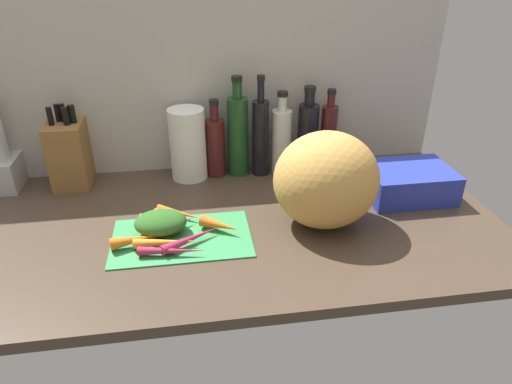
{
  "coord_description": "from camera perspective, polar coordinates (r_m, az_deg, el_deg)",
  "views": [
    {
      "loc": [
        -1.38,
        -112.17,
        69.34
      ],
      "look_at": [
        15.3,
        -3.11,
        9.98
      ],
      "focal_mm": 32.22,
      "sensor_mm": 36.0,
      "label": 1
    }
  ],
  "objects": [
    {
      "name": "bottle_4",
      "position": [
        1.58,
        6.42,
        7.02
      ],
      "size": [
        6.97,
        6.97,
        29.21
      ],
      "color": "black",
      "rests_on": "ground_plane"
    },
    {
      "name": "carrot_greens_pile",
      "position": [
        1.26,
        -11.75,
        -3.72
      ],
      "size": [
        14.01,
        10.78,
        5.93
      ],
      "primitive_type": "ellipsoid",
      "color": "#2D6023",
      "rests_on": "cutting_board"
    },
    {
      "name": "ground_plane",
      "position": [
        1.33,
        -6.77,
        -4.22
      ],
      "size": [
        170.0,
        80.0,
        3.0
      ],
      "primitive_type": "cube",
      "color": "#47382B"
    },
    {
      "name": "bottle_3",
      "position": [
        1.55,
        3.16,
        6.52
      ],
      "size": [
        6.55,
        6.55,
        28.37
      ],
      "color": "silver",
      "rests_on": "ground_plane"
    },
    {
      "name": "bottle_0",
      "position": [
        1.54,
        -5.04,
        5.76
      ],
      "size": [
        6.23,
        6.23,
        26.24
      ],
      "color": "#471919",
      "rests_on": "ground_plane"
    },
    {
      "name": "carrot_8",
      "position": [
        1.25,
        -4.52,
        -4.11
      ],
      "size": [
        11.27,
        9.06,
        3.38
      ],
      "primitive_type": "cone",
      "rotation": [
        0.0,
        1.57,
        -0.59
      ],
      "color": "orange",
      "rests_on": "cutting_board"
    },
    {
      "name": "dish_rack",
      "position": [
        1.5,
        18.31,
        1.17
      ],
      "size": [
        25.89,
        19.37,
        9.32
      ],
      "primitive_type": "cube",
      "color": "#2838AD",
      "rests_on": "ground_plane"
    },
    {
      "name": "bottle_1",
      "position": [
        1.53,
        -2.26,
        7.14
      ],
      "size": [
        6.83,
        6.83,
        33.52
      ],
      "color": "#19421E",
      "rests_on": "ground_plane"
    },
    {
      "name": "carrot_3",
      "position": [
        1.21,
        -7.97,
        -5.7
      ],
      "size": [
        16.61,
        11.24,
        2.6
      ],
      "primitive_type": "cone",
      "rotation": [
        0.0,
        1.57,
        0.53
      ],
      "color": "#B2264C",
      "rests_on": "cutting_board"
    },
    {
      "name": "wall_back",
      "position": [
        1.56,
        -8.13,
        13.37
      ],
      "size": [
        170.0,
        3.0,
        60.0
      ],
      "primitive_type": "cube",
      "color": "#BCB7AD",
      "rests_on": "ground_plane"
    },
    {
      "name": "knife_block",
      "position": [
        1.59,
        -22.14,
        4.49
      ],
      "size": [
        11.11,
        14.67,
        26.39
      ],
      "color": "olive",
      "rests_on": "ground_plane"
    },
    {
      "name": "carrot_7",
      "position": [
        1.18,
        -10.43,
        -7.19
      ],
      "size": [
        17.12,
        4.67,
        2.35
      ],
      "primitive_type": "cone",
      "rotation": [
        0.0,
        1.57,
        -0.14
      ],
      "color": "#B2264C",
      "rests_on": "cutting_board"
    },
    {
      "name": "carrot_4",
      "position": [
        1.3,
        -11.7,
        -3.38
      ],
      "size": [
        12.27,
        5.99,
        2.69
      ],
      "primitive_type": "cone",
      "rotation": [
        0.0,
        1.57,
        -0.29
      ],
      "color": "orange",
      "rests_on": "cutting_board"
    },
    {
      "name": "paper_towel_roll",
      "position": [
        1.53,
        -8.45,
        5.89
      ],
      "size": [
        11.79,
        11.79,
        23.76
      ],
      "primitive_type": "cylinder",
      "color": "white",
      "rests_on": "ground_plane"
    },
    {
      "name": "bottle_2",
      "position": [
        1.53,
        0.58,
        6.96
      ],
      "size": [
        5.57,
        5.57,
        33.82
      ],
      "color": "black",
      "rests_on": "ground_plane"
    },
    {
      "name": "carrot_5",
      "position": [
        1.23,
        -14.95,
        -5.76
      ],
      "size": [
        12.21,
        5.74,
        3.29
      ],
      "primitive_type": "cone",
      "rotation": [
        0.0,
        1.57,
        0.22
      ],
      "color": "orange",
      "rests_on": "cutting_board"
    },
    {
      "name": "carrot_2",
      "position": [
        1.21,
        -11.09,
        -6.15
      ],
      "size": [
        16.76,
        3.85,
        2.63
      ],
      "primitive_type": "cone",
      "rotation": [
        0.0,
        1.57,
        -0.07
      ],
      "color": "orange",
      "rests_on": "cutting_board"
    },
    {
      "name": "carrot_0",
      "position": [
        1.32,
        -10.47,
        -3.09
      ],
      "size": [
        10.53,
        9.11,
        2.07
      ],
      "primitive_type": "cone",
      "rotation": [
        0.0,
        1.57,
        -0.68
      ],
      "color": "orange",
      "rests_on": "cutting_board"
    },
    {
      "name": "winter_squash",
      "position": [
        1.26,
        8.69,
        1.48
      ],
      "size": [
        28.81,
        26.06,
        26.84
      ],
      "primitive_type": "ellipsoid",
      "color": "gold",
      "rests_on": "ground_plane"
    },
    {
      "name": "bottle_5",
      "position": [
        1.61,
        8.98,
        6.99
      ],
      "size": [
        5.5,
        5.5,
        27.86
      ],
      "color": "#471919",
      "rests_on": "ground_plane"
    },
    {
      "name": "cutting_board",
      "position": [
        1.25,
        -9.2,
        -5.58
      ],
      "size": [
        36.93,
        22.83,
        0.8
      ],
      "primitive_type": "cube",
      "color": "#338C4C",
      "rests_on": "ground_plane"
    },
    {
      "name": "carrot_6",
      "position": [
        1.27,
        -10.35,
        -4.23
      ],
      "size": [
        12.96,
        9.62,
        2.53
      ],
      "primitive_type": "cone",
      "rotation": [
        0.0,
        1.57,
        0.57
      ],
      "color": "#B2264C",
      "rests_on": "cutting_board"
    },
    {
      "name": "carrot_1",
      "position": [
        1.33,
        -9.48,
        -2.61
      ],
      "size": [
        13.42,
        9.6,
        2.43
      ],
      "primitive_type": "cone",
      "rotation": [
        0.0,
        1.57,
        -0.56
      ],
      "color": "orange",
      "rests_on": "cutting_board"
    }
  ]
}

